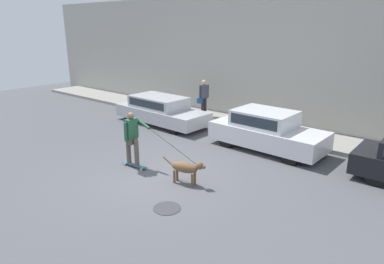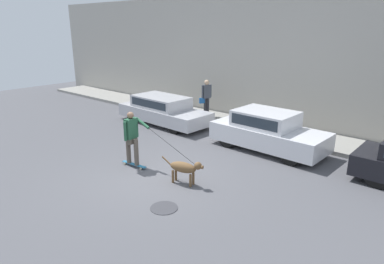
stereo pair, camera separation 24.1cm
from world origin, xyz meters
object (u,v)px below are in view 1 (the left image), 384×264
Objects in this scene: parked_car_0 at (161,110)px; dog at (186,168)px; parked_car_1 at (267,131)px; skateboarder at (132,136)px; pedestrian_with_bag at (204,96)px.

dog is (4.86, -3.97, -0.14)m from parked_car_0.
skateboarder is at bearing -118.59° from parked_car_1.
parked_car_0 is 6.28m from dog.
parked_car_0 is 2.18m from pedestrian_with_bag.
parked_car_0 is at bearing 118.78° from skateboarder.
pedestrian_with_bag is at bearing 101.62° from skateboarder.
pedestrian_with_bag is at bearing 111.12° from dog.
parked_car_1 is 4.76m from skateboarder.
parked_car_1 reaches higher than dog.
parked_car_0 is 5.22m from parked_car_1.
parked_car_0 reaches higher than dog.
skateboarder reaches higher than parked_car_1.
pedestrian_with_bag reaches higher than dog.
parked_car_0 is 1.12× the size of parked_car_1.
skateboarder is (-2.41, -4.10, 0.33)m from parked_car_1.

